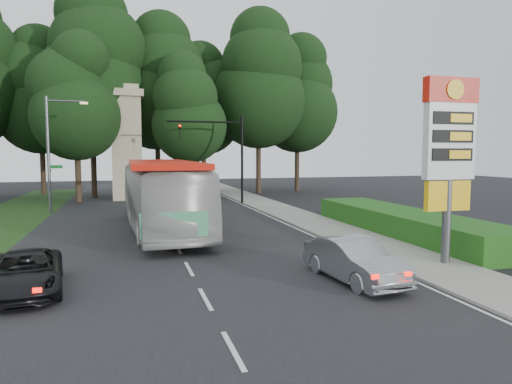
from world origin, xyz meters
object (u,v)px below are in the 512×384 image
object	(u,v)px
monument	(127,142)
transit_bus	(162,196)
streetlight_signs	(52,149)
gas_station_pylon	(449,145)
sedan_silver	(354,260)
traffic_signal_mast	(226,146)
suv_charcoal	(25,273)

from	to	relation	value
monument	transit_bus	distance (m)	17.98
streetlight_signs	transit_bus	bearing A→B (deg)	-55.16
gas_station_pylon	sedan_silver	size ratio (longest dim) A/B	1.60
traffic_signal_mast	sedan_silver	bearing A→B (deg)	-91.83
monument	suv_charcoal	bearing A→B (deg)	-96.33
gas_station_pylon	sedan_silver	distance (m)	5.75
traffic_signal_mast	sedan_silver	size ratio (longest dim) A/B	1.68
gas_station_pylon	suv_charcoal	bearing A→B (deg)	177.39
suv_charcoal	monument	bearing A→B (deg)	76.64
monument	streetlight_signs	bearing A→B (deg)	-121.97
sedan_silver	monument	bearing A→B (deg)	97.88
suv_charcoal	streetlight_signs	bearing A→B (deg)	88.73
traffic_signal_mast	monument	size ratio (longest dim) A/B	0.72
traffic_signal_mast	streetlight_signs	xyz separation A→B (m)	(-12.67, -1.99, -0.23)
monument	suv_charcoal	xyz separation A→B (m)	(-3.04, -27.36, -4.50)
streetlight_signs	traffic_signal_mast	bearing A→B (deg)	8.92
gas_station_pylon	sedan_silver	world-z (taller)	gas_station_pylon
monument	suv_charcoal	world-z (taller)	monument
gas_station_pylon	traffic_signal_mast	bearing A→B (deg)	99.09
gas_station_pylon	sedan_silver	xyz separation A→B (m)	(-4.25, -0.96, -3.74)
gas_station_pylon	monument	bearing A→B (deg)	111.80
transit_bus	monument	bearing A→B (deg)	92.65
traffic_signal_mast	monument	xyz separation A→B (m)	(-7.68, 6.00, 0.43)
monument	transit_bus	xyz separation A→B (m)	(1.70, -17.60, -3.24)
transit_bus	sedan_silver	size ratio (longest dim) A/B	3.12
gas_station_pylon	suv_charcoal	world-z (taller)	gas_station_pylon
traffic_signal_mast	streetlight_signs	bearing A→B (deg)	-171.08
streetlight_signs	suv_charcoal	distance (m)	19.84
sedan_silver	transit_bus	bearing A→B (deg)	109.16
gas_station_pylon	suv_charcoal	distance (m)	14.76
sedan_silver	suv_charcoal	bearing A→B (deg)	165.22
traffic_signal_mast	monument	bearing A→B (deg)	142.00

